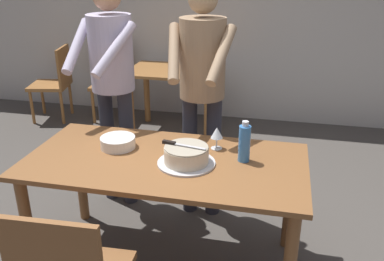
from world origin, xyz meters
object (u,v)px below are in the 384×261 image
(person_standing_beside, at_px, (112,73))
(background_table, at_px, (175,84))
(cake_on_platter, at_px, (186,156))
(background_chair_0, at_px, (55,80))
(water_bottle, at_px, (244,143))
(person_cutting_cake, at_px, (202,80))
(main_dining_table, at_px, (165,175))
(cake_knife, at_px, (175,144))
(plate_stack, at_px, (118,142))
(wine_glass_near, at_px, (217,133))
(background_chair_1, at_px, (113,79))

(person_standing_beside, height_order, background_table, person_standing_beside)
(cake_on_platter, xyz_separation_m, background_chair_0, (-2.19, 2.31, -0.31))
(water_bottle, xyz_separation_m, background_table, (-0.98, 2.07, -0.29))
(person_cutting_cake, relative_size, background_table, 1.72)
(main_dining_table, bearing_deg, cake_knife, -14.17)
(main_dining_table, bearing_deg, person_cutting_cake, 81.14)
(plate_stack, distance_m, background_table, 2.08)
(wine_glass_near, height_order, person_cutting_cake, person_cutting_cake)
(cake_knife, height_order, person_standing_beside, person_standing_beside)
(cake_knife, distance_m, person_standing_beside, 0.96)
(wine_glass_near, bearing_deg, plate_stack, -169.03)
(cake_knife, relative_size, wine_glass_near, 1.87)
(water_bottle, bearing_deg, cake_knife, -165.41)
(person_standing_beside, xyz_separation_m, background_chair_1, (-0.80, 1.84, -0.58))
(main_dining_table, height_order, cake_knife, cake_knife)
(water_bottle, relative_size, person_standing_beside, 0.15)
(cake_on_platter, bearing_deg, cake_knife, 169.45)
(main_dining_table, height_order, person_standing_beside, person_standing_beside)
(cake_on_platter, bearing_deg, person_cutting_cake, 93.59)
(main_dining_table, bearing_deg, cake_on_platter, -12.34)
(cake_on_platter, relative_size, background_chair_0, 0.38)
(wine_glass_near, height_order, water_bottle, water_bottle)
(cake_knife, relative_size, person_cutting_cake, 0.16)
(wine_glass_near, height_order, background_chair_0, background_chair_0)
(cake_on_platter, bearing_deg, background_chair_1, 121.28)
(cake_knife, height_order, person_cutting_cake, person_cutting_cake)
(main_dining_table, bearing_deg, background_table, 103.48)
(main_dining_table, height_order, water_bottle, water_bottle)
(background_chair_0, bearing_deg, background_chair_1, 18.13)
(person_cutting_cake, bearing_deg, background_chair_1, 128.61)
(person_standing_beside, bearing_deg, water_bottle, -28.51)
(water_bottle, distance_m, background_chair_0, 3.36)
(person_cutting_cake, distance_m, background_chair_0, 2.78)
(main_dining_table, bearing_deg, person_standing_beside, 131.99)
(cake_on_platter, xyz_separation_m, water_bottle, (0.32, 0.12, 0.06))
(person_cutting_cake, bearing_deg, background_chair_0, 142.54)
(water_bottle, relative_size, background_chair_0, 0.28)
(person_standing_beside, xyz_separation_m, background_chair_0, (-1.47, 1.62, -0.58))
(plate_stack, height_order, person_standing_beside, person_standing_beside)
(background_chair_1, bearing_deg, main_dining_table, -60.78)
(plate_stack, relative_size, background_chair_0, 0.24)
(person_cutting_cake, xyz_separation_m, person_standing_beside, (-0.69, 0.03, 0.00))
(water_bottle, xyz_separation_m, background_chair_0, (-2.52, 2.19, -0.37))
(plate_stack, bearing_deg, background_chair_1, 113.82)
(cake_on_platter, height_order, water_bottle, water_bottle)
(person_standing_beside, height_order, background_chair_1, person_standing_beside)
(water_bottle, distance_m, person_standing_beside, 1.21)
(plate_stack, xyz_separation_m, wine_glass_near, (0.61, 0.12, 0.07))
(person_cutting_cake, height_order, person_standing_beside, same)
(cake_on_platter, relative_size, background_table, 0.34)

